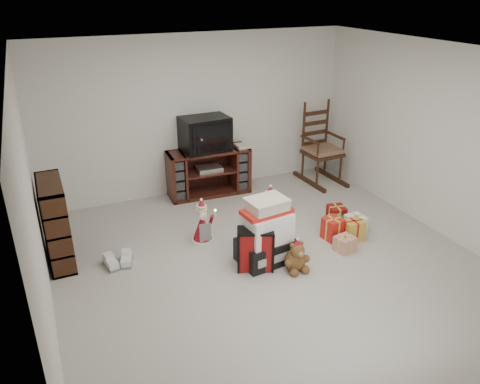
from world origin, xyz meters
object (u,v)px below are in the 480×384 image
at_px(bookshelf, 56,224).
at_px(crt_television, 205,134).
at_px(sneaker_pair, 119,261).
at_px(red_suitcase, 255,249).
at_px(tv_stand, 209,172).
at_px(gift_pile, 266,235).
at_px(mrs_claus_figurine, 202,225).
at_px(santa_figurine, 270,213).
at_px(gift_cluster, 343,226).
at_px(teddy_bear, 296,258).
at_px(rocking_chair, 320,154).

bearing_deg(bookshelf, crt_television, 25.88).
bearing_deg(sneaker_pair, red_suitcase, -26.23).
relative_size(tv_stand, sneaker_pair, 3.57).
distance_m(gift_pile, mrs_claus_figurine, 0.95).
bearing_deg(bookshelf, santa_figurine, -7.87).
xyz_separation_m(tv_stand, gift_cluster, (1.18, -2.02, -0.25)).
distance_m(teddy_bear, gift_cluster, 1.15).
relative_size(red_suitcase, santa_figurine, 0.93).
distance_m(red_suitcase, crt_television, 2.44).
relative_size(rocking_chair, teddy_bear, 3.70).
bearing_deg(rocking_chair, teddy_bear, -130.79).
bearing_deg(red_suitcase, gift_pile, 52.34).
xyz_separation_m(teddy_bear, gift_cluster, (1.03, 0.50, -0.05)).
bearing_deg(santa_figurine, gift_cluster, -31.50).
height_order(tv_stand, gift_pile, gift_pile).
xyz_separation_m(gift_pile, mrs_claus_figurine, (-0.55, 0.77, -0.13)).
xyz_separation_m(teddy_bear, santa_figurine, (0.18, 1.02, 0.09)).
distance_m(tv_stand, bookshelf, 2.64).
height_order(tv_stand, santa_figurine, tv_stand).
xyz_separation_m(rocking_chair, santa_figurine, (-1.62, -1.26, -0.23)).
bearing_deg(santa_figurine, rocking_chair, 37.84).
xyz_separation_m(sneaker_pair, crt_television, (1.73, 1.56, 0.96)).
height_order(sneaker_pair, gift_cluster, gift_cluster).
relative_size(santa_figurine, crt_television, 0.88).
distance_m(santa_figurine, gift_cluster, 1.01).
bearing_deg(gift_cluster, gift_pile, -173.01).
distance_m(red_suitcase, santa_figurine, 0.99).
relative_size(rocking_chair, gift_cluster, 1.44).
height_order(red_suitcase, santa_figurine, santa_figurine).
xyz_separation_m(red_suitcase, mrs_claus_figurine, (-0.35, 0.88, -0.03)).
distance_m(bookshelf, gift_pile, 2.54).
xyz_separation_m(bookshelf, sneaker_pair, (0.62, -0.41, -0.45)).
bearing_deg(tv_stand, rocking_chair, -3.99).
height_order(teddy_bear, crt_television, crt_television).
distance_m(tv_stand, santa_figurine, 1.54).
relative_size(santa_figurine, sneaker_pair, 1.79).
bearing_deg(tv_stand, gift_pile, -89.07).
bearing_deg(crt_television, sneaker_pair, -141.52).
bearing_deg(tv_stand, crt_television, 146.14).
bearing_deg(rocking_chair, mrs_claus_figurine, -158.12).
height_order(bookshelf, sneaker_pair, bookshelf).
distance_m(teddy_bear, mrs_claus_figurine, 1.36).
distance_m(rocking_chair, gift_cluster, 1.97).
bearing_deg(bookshelf, gift_cluster, -14.12).
xyz_separation_m(santa_figurine, sneaker_pair, (-2.10, -0.04, -0.20)).
height_order(rocking_chair, red_suitcase, rocking_chair).
distance_m(mrs_claus_figurine, gift_cluster, 1.91).
bearing_deg(red_suitcase, crt_television, 107.20).
bearing_deg(gift_pile, bookshelf, 149.06).
bearing_deg(mrs_claus_figurine, bookshelf, 170.76).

